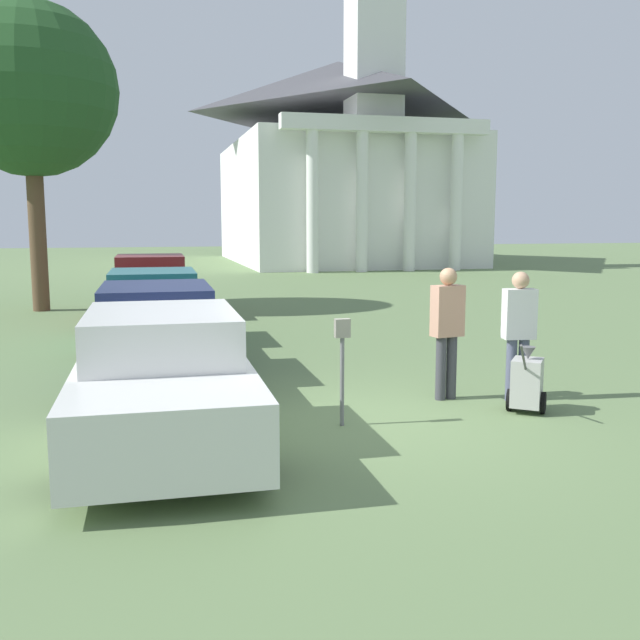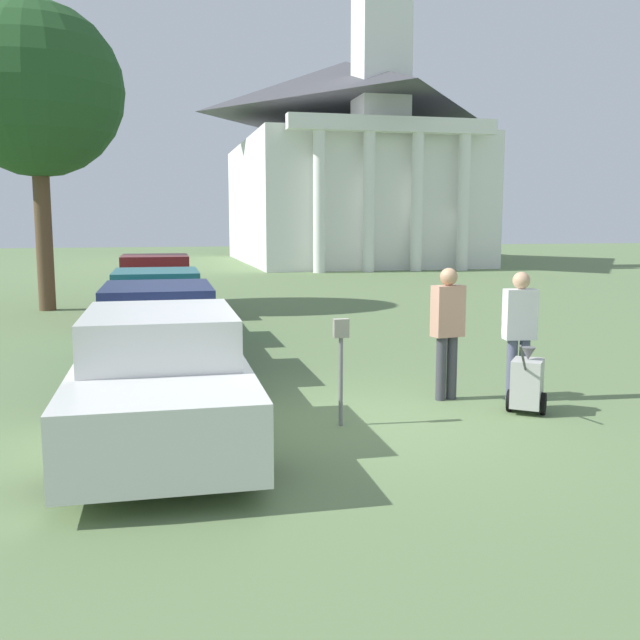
% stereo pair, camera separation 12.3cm
% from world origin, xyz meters
% --- Properties ---
extents(ground_plane, '(120.00, 120.00, 0.00)m').
position_xyz_m(ground_plane, '(0.00, 0.00, 0.00)').
color(ground_plane, '#607A4C').
extents(parked_car_white, '(1.99, 5.01, 1.44)m').
position_xyz_m(parked_car_white, '(-2.44, 0.13, 0.68)').
color(parked_car_white, silver).
rests_on(parked_car_white, ground_plane).
extents(parked_car_navy, '(2.04, 5.24, 1.43)m').
position_xyz_m(parked_car_navy, '(-2.44, 3.42, 0.68)').
color(parked_car_navy, '#19234C').
rests_on(parked_car_navy, ground_plane).
extents(parked_car_teal, '(2.04, 4.95, 1.44)m').
position_xyz_m(parked_car_teal, '(-2.44, 6.67, 0.67)').
color(parked_car_teal, '#23666B').
rests_on(parked_car_teal, ground_plane).
extents(parked_car_maroon, '(2.02, 4.68, 1.57)m').
position_xyz_m(parked_car_maroon, '(-2.44, 10.42, 0.71)').
color(parked_car_maroon, maroon).
rests_on(parked_car_maroon, ground_plane).
extents(parking_meter, '(0.18, 0.09, 1.28)m').
position_xyz_m(parking_meter, '(-0.38, -0.00, 0.90)').
color(parking_meter, slate).
rests_on(parking_meter, ground_plane).
extents(person_worker, '(0.45, 0.29, 1.79)m').
position_xyz_m(person_worker, '(1.34, 0.88, 1.03)').
color(person_worker, '#3F3F47').
rests_on(person_worker, ground_plane).
extents(person_supervisor, '(0.45, 0.27, 1.75)m').
position_xyz_m(person_supervisor, '(2.24, 0.58, 1.00)').
color(person_supervisor, '#515670').
rests_on(person_supervisor, ground_plane).
extents(equipment_cart, '(0.75, 0.91, 1.00)m').
position_xyz_m(equipment_cart, '(2.06, 0.01, 0.39)').
color(equipment_cart, '#B2B2AD').
rests_on(equipment_cart, ground_plane).
extents(church, '(12.21, 17.32, 25.24)m').
position_xyz_m(church, '(8.67, 32.78, 6.07)').
color(church, white).
rests_on(church, ground_plane).
extents(shade_tree, '(4.51, 4.51, 8.06)m').
position_xyz_m(shade_tree, '(-5.32, 12.47, 5.77)').
color(shade_tree, brown).
rests_on(shade_tree, ground_plane).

